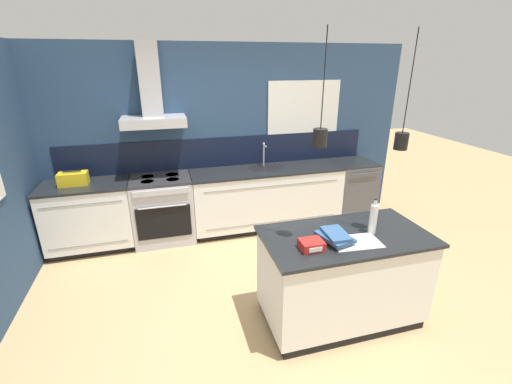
% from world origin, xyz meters
% --- Properties ---
extents(ground_plane, '(16.00, 16.00, 0.00)m').
position_xyz_m(ground_plane, '(0.00, 0.00, 0.00)').
color(ground_plane, tan).
rests_on(ground_plane, ground).
extents(wall_back, '(5.60, 2.57, 2.60)m').
position_xyz_m(wall_back, '(-0.05, 2.00, 1.35)').
color(wall_back, navy).
rests_on(wall_back, ground_plane).
extents(counter_run_left, '(1.08, 0.64, 0.91)m').
position_xyz_m(counter_run_left, '(-1.83, 1.69, 0.46)').
color(counter_run_left, black).
rests_on(counter_run_left, ground_plane).
extents(counter_run_sink, '(2.21, 0.64, 1.26)m').
position_xyz_m(counter_run_sink, '(0.59, 1.69, 0.46)').
color(counter_run_sink, black).
rests_on(counter_run_sink, ground_plane).
extents(oven_range, '(0.80, 0.66, 0.91)m').
position_xyz_m(oven_range, '(-0.90, 1.69, 0.46)').
color(oven_range, '#B5B5BA').
rests_on(oven_range, ground_plane).
extents(dishwasher, '(0.61, 0.65, 0.91)m').
position_xyz_m(dishwasher, '(1.99, 1.69, 0.46)').
color(dishwasher, '#4C4C51').
rests_on(dishwasher, ground_plane).
extents(kitchen_island, '(1.50, 0.80, 0.91)m').
position_xyz_m(kitchen_island, '(0.68, -0.40, 0.46)').
color(kitchen_island, black).
rests_on(kitchen_island, ground_plane).
extents(bottle_on_island, '(0.07, 0.07, 0.34)m').
position_xyz_m(bottle_on_island, '(0.92, -0.43, 1.05)').
color(bottle_on_island, silver).
rests_on(bottle_on_island, kitchen_island).
extents(book_stack, '(0.28, 0.35, 0.09)m').
position_xyz_m(book_stack, '(0.53, -0.48, 0.96)').
color(book_stack, beige).
rests_on(book_stack, kitchen_island).
extents(red_supply_box, '(0.19, 0.17, 0.08)m').
position_xyz_m(red_supply_box, '(0.28, -0.55, 0.95)').
color(red_supply_box, red).
rests_on(red_supply_box, kitchen_island).
extents(paper_pile, '(0.44, 0.30, 0.01)m').
position_xyz_m(paper_pile, '(0.69, -0.55, 0.91)').
color(paper_pile, silver).
rests_on(paper_pile, kitchen_island).
extents(yellow_toolbox, '(0.34, 0.18, 0.19)m').
position_xyz_m(yellow_toolbox, '(-1.94, 1.69, 0.99)').
color(yellow_toolbox, gold).
rests_on(yellow_toolbox, counter_run_left).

